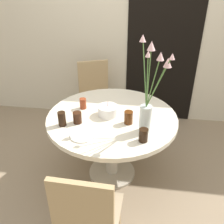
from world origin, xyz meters
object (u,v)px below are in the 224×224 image
object	(u,v)px
drink_glass_3	(62,119)
drink_glass_4	(128,117)
drink_glass_1	(77,118)
drink_glass_2	(83,103)
chair_right_flank	(87,215)
drink_glass_0	(143,135)
chair_near_front	(95,94)
side_plate	(82,135)
birthday_cake	(108,111)
flower_vase	(148,101)

from	to	relation	value
drink_glass_3	drink_glass_4	distance (m)	0.57
drink_glass_1	drink_glass_2	xyz separation A→B (m)	(-0.01, 0.26, -0.00)
chair_right_flank	drink_glass_0	size ratio (longest dim) A/B	8.22
drink_glass_0	drink_glass_2	xyz separation A→B (m)	(-0.59, 0.45, -0.00)
drink_glass_2	drink_glass_3	distance (m)	0.34
chair_near_front	side_plate	xyz separation A→B (m)	(0.14, -1.21, 0.21)
drink_glass_4	chair_near_front	bearing A→B (deg)	117.26
drink_glass_0	drink_glass_1	distance (m)	0.61
drink_glass_3	drink_glass_2	bearing A→B (deg)	71.72
drink_glass_1	drink_glass_4	world-z (taller)	drink_glass_4
birthday_cake	drink_glass_2	xyz separation A→B (m)	(-0.26, 0.10, 0.01)
flower_vase	drink_glass_3	xyz separation A→B (m)	(-0.71, -0.00, -0.22)
chair_right_flank	drink_glass_4	world-z (taller)	chair_right_flank
drink_glass_0	drink_glass_4	world-z (taller)	drink_glass_4
chair_near_front	drink_glass_2	distance (m)	0.80
drink_glass_1	birthday_cake	bearing A→B (deg)	34.20
flower_vase	drink_glass_1	world-z (taller)	flower_vase
drink_glass_1	drink_glass_3	distance (m)	0.13
birthday_cake	drink_glass_3	size ratio (longest dim) A/B	1.45
drink_glass_2	side_plate	bearing A→B (deg)	-77.34
chair_near_front	chair_right_flank	distance (m)	1.80
drink_glass_1	drink_glass_2	distance (m)	0.26
birthday_cake	drink_glass_1	xyz separation A→B (m)	(-0.24, -0.17, 0.01)
drink_glass_0	drink_glass_4	distance (m)	0.28
flower_vase	drink_glass_0	bearing A→B (deg)	-98.37
flower_vase	side_plate	xyz separation A→B (m)	(-0.51, -0.14, -0.28)
side_plate	drink_glass_2	bearing A→B (deg)	102.66
drink_glass_1	chair_near_front	bearing A→B (deg)	93.13
flower_vase	drink_glass_0	distance (m)	0.26
drink_glass_1	drink_glass_0	bearing A→B (deg)	-18.15
birthday_cake	side_plate	world-z (taller)	birthday_cake
birthday_cake	drink_glass_4	distance (m)	0.23
birthday_cake	drink_glass_1	distance (m)	0.29
chair_near_front	birthday_cake	bearing A→B (deg)	-92.08
birthday_cake	flower_vase	xyz separation A→B (m)	(0.35, -0.22, 0.24)
drink_glass_1	drink_glass_4	size ratio (longest dim) A/B	0.88
birthday_cake	drink_glass_2	distance (m)	0.27
drink_glass_1	drink_glass_4	distance (m)	0.44
drink_glass_2	drink_glass_4	distance (m)	0.50
drink_glass_2	drink_glass_3	world-z (taller)	drink_glass_3
drink_glass_3	chair_right_flank	bearing A→B (deg)	-62.36
birthday_cake	drink_glass_3	world-z (taller)	birthday_cake
chair_near_front	drink_glass_3	xyz separation A→B (m)	(-0.06, -1.07, 0.27)
flower_vase	drink_glass_1	size ratio (longest dim) A/B	7.48
drink_glass_2	drink_glass_4	size ratio (longest dim) A/B	0.88
chair_near_front	drink_glass_4	bearing A→B (deg)	-84.22
birthday_cake	flower_vase	distance (m)	0.48
chair_right_flank	side_plate	bearing A→B (deg)	-72.22
birthday_cake	drink_glass_1	size ratio (longest dim) A/B	1.81
chair_near_front	drink_glass_0	bearing A→B (deg)	-83.80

